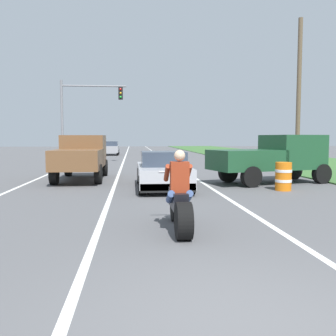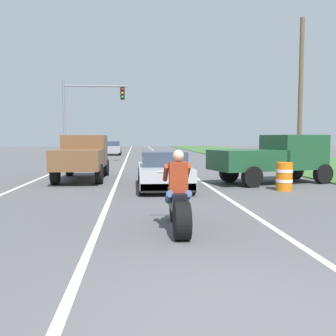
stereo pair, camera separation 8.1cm
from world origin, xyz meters
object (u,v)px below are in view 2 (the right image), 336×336
pickup_truck_left_lane_brown (83,155)px  pickup_truck_right_shoulder_dark_green (275,156)px  construction_barrel_nearest (284,176)px  distant_car_far_ahead (113,148)px  sports_car_silver (163,171)px  motorcycle_with_rider (178,202)px  traffic_light_mast_near (84,108)px

pickup_truck_left_lane_brown → pickup_truck_right_shoulder_dark_green: bearing=-13.5°
construction_barrel_nearest → pickup_truck_right_shoulder_dark_green: bearing=77.6°
pickup_truck_left_lane_brown → distant_car_far_ahead: bearing=90.3°
sports_car_silver → pickup_truck_right_shoulder_dark_green: bearing=14.9°
pickup_truck_right_shoulder_dark_green → construction_barrel_nearest: (-0.48, -2.19, -0.60)m
motorcycle_with_rider → distant_car_far_ahead: motorcycle_with_rider is taller
construction_barrel_nearest → distant_car_far_ahead: bearing=105.1°
sports_car_silver → traffic_light_mast_near: traffic_light_mast_near is taller
motorcycle_with_rider → distant_car_far_ahead: 33.92m
construction_barrel_nearest → motorcycle_with_rider: bearing=-129.2°
traffic_light_mast_near → construction_barrel_nearest: 17.72m
motorcycle_with_rider → pickup_truck_right_shoulder_dark_green: size_ratio=0.43×
pickup_truck_right_shoulder_dark_green → construction_barrel_nearest: 2.32m
motorcycle_with_rider → construction_barrel_nearest: size_ratio=2.21×
motorcycle_with_rider → construction_barrel_nearest: bearing=50.8°
sports_car_silver → traffic_light_mast_near: 15.13m
traffic_light_mast_near → distant_car_far_ahead: traffic_light_mast_near is taller
pickup_truck_left_lane_brown → sports_car_silver: bearing=-43.4°
traffic_light_mast_near → motorcycle_with_rider: bearing=-77.5°
pickup_truck_left_lane_brown → pickup_truck_right_shoulder_dark_green: size_ratio=0.93×
pickup_truck_right_shoulder_dark_green → traffic_light_mast_near: bearing=126.3°
sports_car_silver → pickup_truck_left_lane_brown: pickup_truck_left_lane_brown is taller
traffic_light_mast_near → pickup_truck_right_shoulder_dark_green: bearing=-53.7°
motorcycle_with_rider → pickup_truck_left_lane_brown: pickup_truck_left_lane_brown is taller
pickup_truck_left_lane_brown → pickup_truck_right_shoulder_dark_green: (8.03, -1.92, 0.00)m
pickup_truck_left_lane_brown → distant_car_far_ahead: size_ratio=1.20×
sports_car_silver → pickup_truck_left_lane_brown: bearing=136.6°
motorcycle_with_rider → traffic_light_mast_near: bearing=102.5°
pickup_truck_right_shoulder_dark_green → construction_barrel_nearest: bearing=-102.4°
motorcycle_with_rider → construction_barrel_nearest: motorcycle_with_rider is taller
traffic_light_mast_near → distant_car_far_ahead: size_ratio=1.50×
pickup_truck_left_lane_brown → construction_barrel_nearest: (7.55, -4.11, -0.60)m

